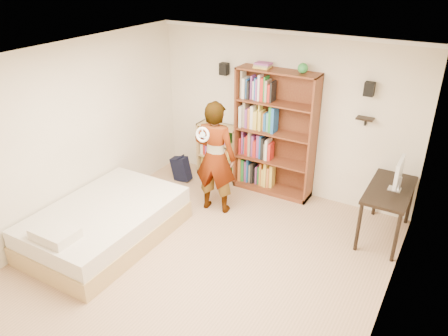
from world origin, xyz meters
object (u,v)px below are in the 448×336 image
(tall_bookshelf, at_px, (275,134))
(daybed, at_px, (105,219))
(low_bookshelf, at_px, (219,151))
(computer_desk, at_px, (386,213))
(person, at_px, (215,158))

(tall_bookshelf, distance_m, daybed, 3.01)
(low_bookshelf, bearing_deg, tall_bookshelf, -2.42)
(low_bookshelf, distance_m, computer_desk, 3.11)
(tall_bookshelf, distance_m, person, 1.15)
(tall_bookshelf, xyz_separation_m, person, (-0.55, -1.00, -0.15))
(tall_bookshelf, height_order, daybed, tall_bookshelf)
(tall_bookshelf, relative_size, low_bookshelf, 2.14)
(computer_desk, xyz_separation_m, person, (-2.52, -0.57, 0.51))
(person, bearing_deg, computer_desk, -176.52)
(tall_bookshelf, bearing_deg, daybed, -120.40)
(low_bookshelf, distance_m, person, 1.26)
(tall_bookshelf, xyz_separation_m, computer_desk, (1.97, -0.43, -0.67))
(low_bookshelf, xyz_separation_m, person, (0.56, -1.05, 0.41))
(low_bookshelf, relative_size, daybed, 0.44)
(computer_desk, height_order, daybed, computer_desk)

